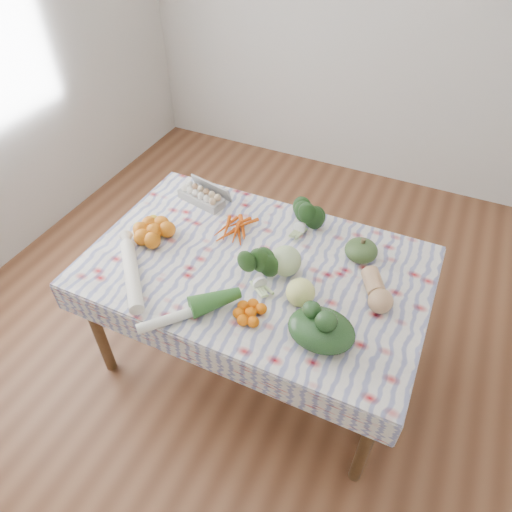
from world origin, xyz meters
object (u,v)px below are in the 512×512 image
(dining_table, at_px, (256,276))
(kabocha_squash, at_px, (361,250))
(butternut_squash, at_px, (377,289))
(cabbage, at_px, (286,261))
(egg_carton, at_px, (201,197))
(grapefruit, at_px, (300,292))

(dining_table, xyz_separation_m, kabocha_squash, (0.45, 0.26, 0.14))
(butternut_squash, bearing_deg, kabocha_squash, 92.26)
(kabocha_squash, xyz_separation_m, cabbage, (-0.30, -0.25, 0.02))
(dining_table, relative_size, butternut_squash, 6.63)
(dining_table, xyz_separation_m, cabbage, (0.15, 0.01, 0.16))
(dining_table, distance_m, kabocha_squash, 0.54)
(egg_carton, bearing_deg, cabbage, -13.81)
(cabbage, bearing_deg, egg_carton, 153.61)
(dining_table, distance_m, egg_carton, 0.61)
(cabbage, xyz_separation_m, grapefruit, (0.13, -0.15, -0.01))
(butternut_squash, height_order, grapefruit, grapefruit)
(kabocha_squash, distance_m, cabbage, 0.39)
(egg_carton, xyz_separation_m, cabbage, (0.65, -0.32, 0.04))
(dining_table, bearing_deg, kabocha_squash, 30.03)
(kabocha_squash, bearing_deg, grapefruit, -112.90)
(cabbage, relative_size, grapefruit, 1.13)
(cabbage, relative_size, butternut_squash, 0.62)
(kabocha_squash, height_order, cabbage, cabbage)
(kabocha_squash, distance_m, grapefruit, 0.43)
(dining_table, bearing_deg, egg_carton, 146.18)
(dining_table, bearing_deg, cabbage, 4.88)
(butternut_squash, bearing_deg, grapefruit, -178.96)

